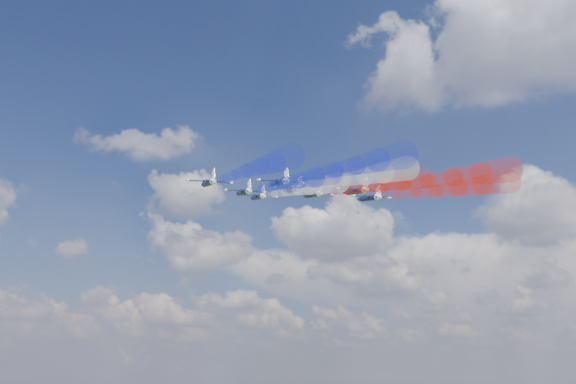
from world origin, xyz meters
The scene contains 16 objects.
jet_lead centered at (-15.35, 11.11, 168.63)m, with size 9.82×12.27×3.27m, color black, non-canonical shape.
trail_lead centered at (6.60, -3.49, 163.35)m, with size 4.09×42.93×4.09m, color white, non-canonical shape.
jet_inner_left centered at (-8.85, -2.76, 165.53)m, with size 9.82×12.27×3.27m, color black, non-canonical shape.
trail_inner_left centered at (13.11, -17.35, 160.25)m, with size 4.09×42.93×4.09m, color #1B28E6, non-canonical shape.
jet_inner_right centered at (0.13, 12.96, 167.14)m, with size 9.82×12.27×3.27m, color black, non-canonical shape.
trail_inner_right centered at (22.08, -1.63, 161.86)m, with size 4.09×42.93×4.09m, color red, non-canonical shape.
jet_outer_left centered at (-6.88, -17.20, 163.82)m, with size 9.82×12.27×3.27m, color black, non-canonical shape.
trail_outer_left centered at (15.07, -31.79, 158.54)m, with size 4.09×42.93×4.09m, color #1B28E6, non-canonical shape.
jet_center_third centered at (3.57, -0.74, 164.61)m, with size 9.82×12.27×3.27m, color black, non-canonical shape.
trail_center_third centered at (25.52, -15.33, 159.33)m, with size 4.09×42.93×4.09m, color white, non-canonical shape.
jet_outer_right centered at (14.72, 14.71, 164.38)m, with size 9.82×12.27×3.27m, color black, non-canonical shape.
trail_outer_right centered at (36.67, 0.12, 159.10)m, with size 4.09×42.93×4.09m, color red, non-canonical shape.
jet_rear_left centered at (8.45, -12.83, 162.29)m, with size 9.82×12.27×3.27m, color black, non-canonical shape.
trail_rear_left centered at (30.40, -27.43, 157.01)m, with size 4.09×42.93×4.09m, color #1B28E6, non-canonical shape.
jet_rear_right centered at (18.40, 1.44, 162.29)m, with size 9.82×12.27×3.27m, color black, non-canonical shape.
trail_rear_right centered at (40.36, -13.16, 157.01)m, with size 4.09×42.93×4.09m, color red, non-canonical shape.
Camera 1 is at (80.43, -113.66, 124.42)m, focal length 39.64 mm.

